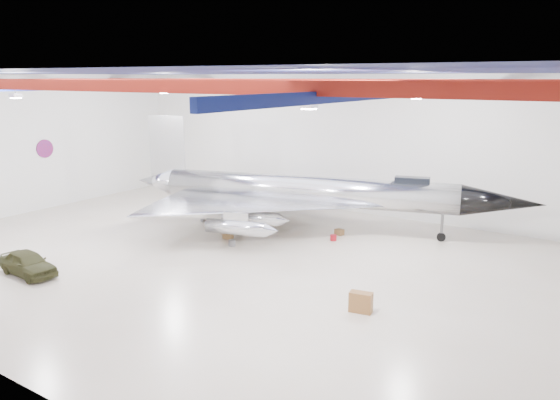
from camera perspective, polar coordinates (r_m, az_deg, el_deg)
The scene contains 16 objects.
floor at distance 33.98m, azimuth -6.59°, elevation -5.82°, with size 40.00×40.00×0.00m, color #BAAA94.
wall_back at distance 45.02m, azimuth 5.67°, elevation 5.96°, with size 40.00×40.00×0.00m, color silver.
wall_left at distance 48.01m, azimuth -25.44°, elevation 5.21°, with size 30.00×30.00×0.00m, color silver.
ceiling at distance 32.24m, azimuth -7.10°, elevation 13.06°, with size 40.00×40.00×0.00m, color #0A0F38.
ceiling_structure at distance 32.24m, azimuth -7.07°, elevation 11.86°, with size 39.50×29.50×1.08m.
wall_roundel at distance 49.06m, azimuth -23.36°, elevation 4.95°, with size 1.50×1.50×0.10m, color #B21414.
jet_aircraft at distance 38.76m, azimuth 2.69°, elevation 0.57°, with size 28.48×20.65×7.95m.
jeep at distance 33.45m, azimuth -24.84°, elevation -6.02°, with size 1.62×4.03×1.37m, color #33341A.
desk at distance 26.18m, azimuth 8.44°, elevation -10.52°, with size 1.06×0.53×0.97m, color brown.
crate_ply at distance 38.48m, azimuth -5.76°, elevation -3.31°, with size 0.49×0.39×0.34m, color olive.
toolbox_red at distance 40.69m, azimuth -4.90°, elevation -2.42°, with size 0.44×0.35×0.31m, color #A0101A.
engine_drum at distance 35.75m, azimuth -5.05°, elevation -4.50°, with size 0.45×0.45×0.40m, color #59595B.
parts_bin at distance 38.32m, azimuth 6.21°, elevation -3.35°, with size 0.57×0.45×0.40m, color olive.
crate_small at distance 41.88m, azimuth -8.04°, elevation -2.12°, with size 0.33×0.26×0.23m, color #59595B.
tool_chest at distance 36.96m, azimuth 5.60°, elevation -3.94°, with size 0.44×0.44×0.39m, color #A0101A.
oil_barrel at distance 37.37m, azimuth -5.45°, elevation -3.72°, with size 0.61×0.49×0.43m, color olive.
Camera 1 is at (20.95, -24.50, 10.76)m, focal length 35.00 mm.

